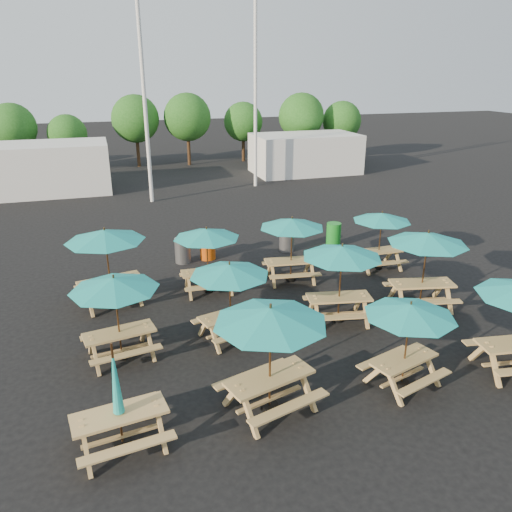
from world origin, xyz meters
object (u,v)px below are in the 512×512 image
object	(u,v)px
picnic_unit_0	(118,405)
picnic_unit_8	(292,226)
picnic_unit_10	(427,242)
waste_bin_1	(208,247)
picnic_unit_6	(410,314)
picnic_unit_4	(230,274)
picnic_unit_1	(114,288)
picnic_unit_3	(270,321)
waste_bin_0	(183,250)
picnic_unit_2	(105,239)
picnic_unit_5	(207,237)
waste_bin_2	(287,239)
picnic_unit_11	(382,220)
picnic_unit_7	(342,255)
waste_bin_3	(334,234)

from	to	relation	value
picnic_unit_0	picnic_unit_8	bearing A→B (deg)	39.38
picnic_unit_10	waste_bin_1	xyz separation A→B (m)	(-5.27, 5.89, -1.60)
picnic_unit_6	picnic_unit_4	bearing A→B (deg)	118.12
picnic_unit_1	picnic_unit_6	xyz separation A→B (m)	(6.04, -3.07, -0.12)
picnic_unit_10	picnic_unit_3	bearing A→B (deg)	-138.89
picnic_unit_3	waste_bin_0	bearing A→B (deg)	75.76
picnic_unit_0	picnic_unit_2	xyz separation A→B (m)	(0.06, 6.42, 1.17)
picnic_unit_5	waste_bin_2	size ratio (longest dim) A/B	2.30
picnic_unit_0	picnic_unit_1	world-z (taller)	picnic_unit_0
picnic_unit_0	picnic_unit_5	bearing A→B (deg)	56.34
picnic_unit_0	picnic_unit_5	xyz separation A→B (m)	(3.07, 6.42, 0.95)
picnic_unit_4	waste_bin_0	distance (m)	6.09
picnic_unit_8	picnic_unit_11	bearing A→B (deg)	9.20
picnic_unit_6	picnic_unit_8	bearing A→B (deg)	75.73
picnic_unit_5	picnic_unit_0	bearing A→B (deg)	-113.74
picnic_unit_7	picnic_unit_11	world-z (taller)	picnic_unit_7
picnic_unit_4	picnic_unit_8	bearing A→B (deg)	31.94
picnic_unit_10	waste_bin_0	distance (m)	8.66
picnic_unit_4	picnic_unit_10	size ratio (longest dim) A/B	0.93
picnic_unit_6	waste_bin_1	world-z (taller)	picnic_unit_6
waste_bin_3	picnic_unit_7	bearing A→B (deg)	-114.43
picnic_unit_1	picnic_unit_11	size ratio (longest dim) A/B	1.19
picnic_unit_10	waste_bin_2	distance (m)	6.41
picnic_unit_0	picnic_unit_1	size ratio (longest dim) A/B	0.90
waste_bin_1	picnic_unit_1	bearing A→B (deg)	-119.83
picnic_unit_2	picnic_unit_5	xyz separation A→B (m)	(3.01, 0.01, -0.22)
picnic_unit_5	waste_bin_2	distance (m)	4.93
picnic_unit_11	picnic_unit_2	bearing A→B (deg)	-178.31
picnic_unit_6	picnic_unit_2	bearing A→B (deg)	117.57
picnic_unit_7	waste_bin_1	xyz separation A→B (m)	(-2.50, 5.97, -1.52)
picnic_unit_3	picnic_unit_8	size ratio (longest dim) A/B	1.20
picnic_unit_2	picnic_unit_4	xyz separation A→B (m)	(2.95, -3.09, -0.23)
waste_bin_0	waste_bin_1	xyz separation A→B (m)	(0.96, 0.08, 0.00)
picnic_unit_1	picnic_unit_7	world-z (taller)	picnic_unit_7
picnic_unit_2	waste_bin_0	world-z (taller)	picnic_unit_2
picnic_unit_5	picnic_unit_11	size ratio (longest dim) A/B	1.03
picnic_unit_11	waste_bin_3	size ratio (longest dim) A/B	2.23
picnic_unit_4	picnic_unit_11	bearing A→B (deg)	12.02
picnic_unit_1	picnic_unit_4	size ratio (longest dim) A/B	0.97
picnic_unit_10	waste_bin_1	distance (m)	8.06
picnic_unit_3	waste_bin_3	xyz separation A→B (m)	(5.84, 9.11, -1.62)
picnic_unit_0	picnic_unit_10	distance (m)	9.65
picnic_unit_2	picnic_unit_3	xyz separation A→B (m)	(2.98, -6.21, 0.01)
picnic_unit_10	waste_bin_0	xyz separation A→B (m)	(-6.22, 5.81, -1.60)
picnic_unit_0	picnic_unit_11	bearing A→B (deg)	27.04
picnic_unit_1	waste_bin_0	size ratio (longest dim) A/B	2.65
picnic_unit_1	waste_bin_0	distance (m)	6.73
picnic_unit_1	picnic_unit_8	bearing A→B (deg)	19.36
picnic_unit_6	picnic_unit_8	size ratio (longest dim) A/B	1.03
picnic_unit_0	picnic_unit_4	distance (m)	4.59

